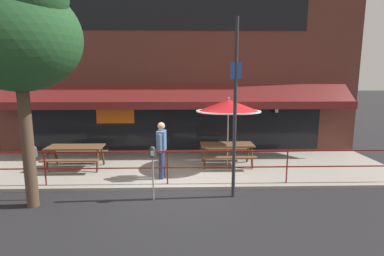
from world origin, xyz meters
TOP-DOWN VIEW (x-y plane):
  - ground_plane at (0.00, 0.00)m, footprint 120.00×120.00m
  - patio_deck at (0.00, 2.00)m, footprint 15.00×4.00m
  - restaurant_building at (0.00, 4.23)m, footprint 15.00×1.60m
  - patio_railing at (0.00, 0.30)m, footprint 13.84×0.04m
  - picnic_table_left at (-3.13, 1.83)m, footprint 1.80×1.42m
  - picnic_table_centre at (1.96, 2.05)m, footprint 1.80×1.42m
  - patio_umbrella_centre at (1.96, 1.90)m, footprint 2.14×2.14m
  - pedestrian_walking at (-0.19, 0.82)m, footprint 0.28×0.62m
  - parking_meter_near at (-3.30, -0.52)m, footprint 0.15×0.16m
  - parking_meter_far at (-0.31, -0.62)m, footprint 0.15×0.16m
  - street_sign_pole at (1.77, -0.45)m, footprint 0.28×0.09m
  - street_tree_curbside at (-3.15, -0.95)m, footprint 2.83×2.55m

SIDE VIEW (x-z plane):
  - ground_plane at x=0.00m, z-range 0.00..0.00m
  - patio_deck at x=0.00m, z-range 0.00..0.10m
  - picnic_table_left at x=-3.13m, z-range 0.33..1.08m
  - picnic_table_centre at x=1.96m, z-range 0.33..1.08m
  - patio_railing at x=0.00m, z-range 0.32..1.28m
  - pedestrian_walking at x=-0.19m, z-range 0.20..1.91m
  - parking_meter_near at x=-3.30m, z-range 0.44..1.86m
  - parking_meter_far at x=-0.31m, z-range 0.44..1.86m
  - patio_umbrella_centre at x=1.96m, z-range 0.99..3.37m
  - street_sign_pole at x=1.77m, z-range 0.06..4.63m
  - restaurant_building at x=0.00m, z-range -0.03..7.93m
  - street_tree_curbside at x=-3.15m, z-range 1.32..6.94m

